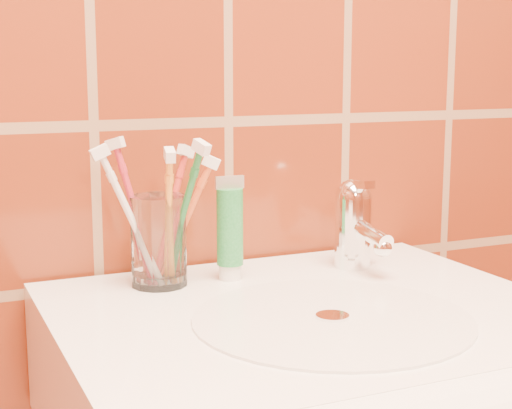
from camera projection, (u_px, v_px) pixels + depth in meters
name	position (u px, v px, depth m)	size (l,w,h in m)	color
glass_tumbler	(159.00, 241.00, 0.96)	(0.07, 0.07, 0.11)	white
toothpaste_tube	(230.00, 231.00, 0.98)	(0.04, 0.03, 0.13)	white
faucet	(355.00, 221.00, 1.04)	(0.05, 0.11, 0.12)	white
toothbrush_0	(132.00, 219.00, 0.93)	(0.09, 0.03, 0.18)	white
toothbrush_1	(170.00, 215.00, 0.98)	(0.08, 0.05, 0.17)	#B22D26
toothbrush_2	(185.00, 221.00, 0.96)	(0.08, 0.05, 0.17)	#D65525
toothbrush_3	(136.00, 213.00, 0.95)	(0.06, 0.06, 0.19)	#AC2436
toothbrush_4	(168.00, 220.00, 0.93)	(0.03, 0.07, 0.18)	orange
toothbrush_5	(182.00, 216.00, 0.93)	(0.05, 0.08, 0.19)	#1C6A30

